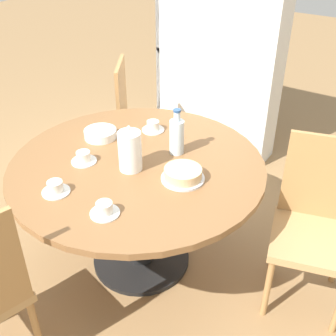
% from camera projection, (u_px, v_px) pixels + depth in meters
% --- Properties ---
extents(ground_plane, '(14.00, 14.00, 0.00)m').
position_uv_depth(ground_plane, '(142.00, 259.00, 2.65)').
color(ground_plane, '#937047').
extents(dining_table, '(1.38, 1.38, 0.72)m').
position_uv_depth(dining_table, '(138.00, 187.00, 2.34)').
color(dining_table, black).
rests_on(dining_table, ground_plane).
extents(chair_a, '(0.58, 0.58, 0.94)m').
position_uv_depth(chair_a, '(140.00, 120.00, 3.19)').
color(chair_a, '#A87A47').
rests_on(chair_a, ground_plane).
extents(chair_c, '(0.52, 0.52, 0.94)m').
position_uv_depth(chair_c, '(315.00, 223.00, 2.19)').
color(chair_c, '#A87A47').
rests_on(chair_c, ground_plane).
extents(bookshelf, '(1.04, 0.28, 1.70)m').
position_uv_depth(bookshelf, '(218.00, 55.00, 3.39)').
color(bookshelf, silver).
rests_on(bookshelf, ground_plane).
extents(coffee_pot, '(0.12, 0.12, 0.25)m').
position_uv_depth(coffee_pot, '(130.00, 150.00, 2.15)').
color(coffee_pot, white).
rests_on(coffee_pot, dining_table).
extents(water_bottle, '(0.08, 0.08, 0.26)m').
position_uv_depth(water_bottle, '(177.00, 136.00, 2.29)').
color(water_bottle, silver).
rests_on(water_bottle, dining_table).
extents(cake_main, '(0.22, 0.22, 0.06)m').
position_uv_depth(cake_main, '(183.00, 174.00, 2.11)').
color(cake_main, silver).
rests_on(cake_main, dining_table).
extents(cup_a, '(0.14, 0.14, 0.06)m').
position_uv_depth(cup_a, '(105.00, 210.00, 1.88)').
color(cup_a, silver).
rests_on(cup_a, dining_table).
extents(cup_b, '(0.14, 0.14, 0.06)m').
position_uv_depth(cup_b, '(84.00, 158.00, 2.25)').
color(cup_b, silver).
rests_on(cup_b, dining_table).
extents(cup_c, '(0.14, 0.14, 0.06)m').
position_uv_depth(cup_c, '(153.00, 127.00, 2.55)').
color(cup_c, silver).
rests_on(cup_c, dining_table).
extents(cup_d, '(0.14, 0.14, 0.06)m').
position_uv_depth(cup_d, '(56.00, 188.00, 2.02)').
color(cup_d, silver).
rests_on(cup_d, dining_table).
extents(plate_stack, '(0.19, 0.19, 0.05)m').
position_uv_depth(plate_stack, '(100.00, 134.00, 2.48)').
color(plate_stack, white).
rests_on(plate_stack, dining_table).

